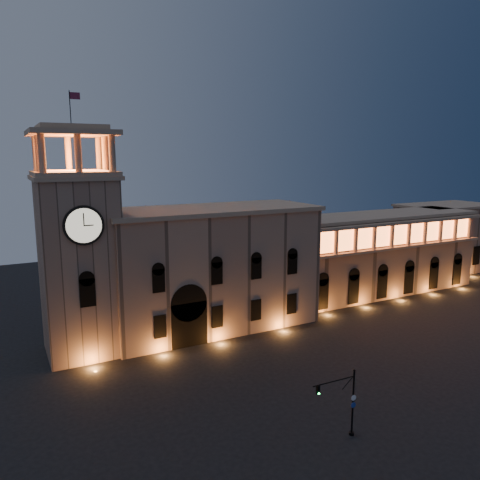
# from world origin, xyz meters

# --- Properties ---
(ground) EXTENTS (160.00, 160.00, 0.00)m
(ground) POSITION_xyz_m (0.00, 0.00, 0.00)
(ground) COLOR black
(ground) RESTS_ON ground
(government_building) EXTENTS (30.80, 12.80, 17.60)m
(government_building) POSITION_xyz_m (-2.08, 21.93, 8.77)
(government_building) COLOR #90705E
(government_building) RESTS_ON ground
(clock_tower) EXTENTS (9.80, 9.80, 32.40)m
(clock_tower) POSITION_xyz_m (-20.50, 20.98, 12.50)
(clock_tower) COLOR #90705E
(clock_tower) RESTS_ON ground
(colonnade_wing) EXTENTS (40.60, 11.50, 14.50)m
(colonnade_wing) POSITION_xyz_m (32.00, 23.92, 7.33)
(colonnade_wing) COLOR #8A6A58
(colonnade_wing) RESTS_ON ground
(secondary_building) EXTENTS (20.00, 12.00, 14.00)m
(secondary_building) POSITION_xyz_m (58.00, 30.00, 7.00)
(secondary_building) COLOR #8A6A58
(secondary_building) RESTS_ON ground
(traffic_light) EXTENTS (4.62, 0.49, 6.33)m
(traffic_light) POSITION_xyz_m (-3.24, -9.35, 3.33)
(traffic_light) COLOR black
(traffic_light) RESTS_ON ground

